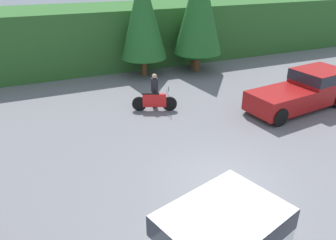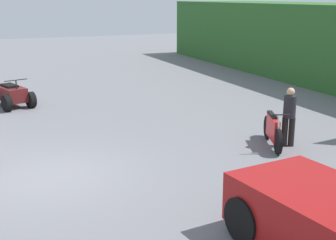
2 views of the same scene
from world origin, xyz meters
TOP-DOWN VIEW (x-y plane):
  - ground_plane at (0.00, 0.00)m, footprint 80.00×80.00m
  - hillside_backdrop at (0.00, 16.00)m, footprint 44.00×6.00m
  - tree_left at (1.52, 11.93)m, footprint 2.83×2.83m
  - tree_mid_left at (5.02, 11.39)m, footprint 3.09×3.09m
  - tree_mid_right at (5.08, 12.18)m, footprint 2.04×2.04m
  - pickup_truck_red at (7.00, 3.87)m, footprint 5.47×2.62m
  - dirt_bike at (0.07, 6.40)m, footprint 2.05×1.02m
  - rider_person at (0.24, 6.82)m, footprint 0.50×0.50m

SIDE VIEW (x-z plane):
  - ground_plane at x=0.00m, z-range 0.00..0.00m
  - dirt_bike at x=0.07m, z-range -0.09..1.04m
  - rider_person at x=0.24m, z-range 0.07..1.81m
  - pickup_truck_red at x=7.00m, z-range 0.05..1.88m
  - hillside_backdrop at x=0.00m, z-range 0.00..3.89m
  - tree_mid_right at x=5.08m, z-range 0.41..5.05m
  - tree_left at x=1.52m, z-range 0.57..7.00m
  - tree_mid_left at x=5.02m, z-range 0.62..7.64m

